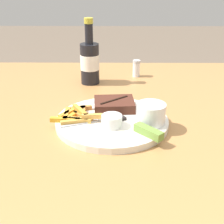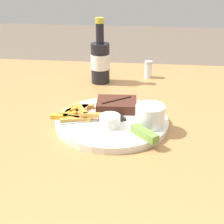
{
  "view_description": "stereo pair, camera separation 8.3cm",
  "coord_description": "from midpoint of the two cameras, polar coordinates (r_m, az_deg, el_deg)",
  "views": [
    {
      "loc": [
        0.01,
        -0.76,
        1.14
      ],
      "look_at": [
        0.0,
        0.0,
        0.79
      ],
      "focal_mm": 50.0,
      "sensor_mm": 36.0,
      "label": 1
    },
    {
      "loc": [
        0.09,
        -0.75,
        1.14
      ],
      "look_at": [
        0.0,
        0.0,
        0.79
      ],
      "focal_mm": 50.0,
      "sensor_mm": 36.0,
      "label": 2
    }
  ],
  "objects": [
    {
      "name": "pickle_spear",
      "position": [
        0.76,
        9.11,
        -3.99
      ],
      "size": [
        0.07,
        0.07,
        0.02
      ],
      "color": "olive",
      "rests_on": "dinner_plate"
    },
    {
      "name": "salt_shaker",
      "position": [
        1.22,
        8.61,
        7.7
      ],
      "size": [
        0.03,
        0.03,
        0.07
      ],
      "color": "white",
      "rests_on": "dining_table"
    },
    {
      "name": "knife_utensil",
      "position": [
        0.88,
        2.74,
        0.08
      ],
      "size": [
        0.11,
        0.15,
        0.01
      ],
      "rotation": [
        0.0,
        0.0,
        2.17
      ],
      "color": "#B7B7BC",
      "rests_on": "dinner_plate"
    },
    {
      "name": "fork_utensil",
      "position": [
        0.82,
        -2.54,
        -1.79
      ],
      "size": [
        0.13,
        0.06,
        0.0
      ],
      "rotation": [
        0.0,
        0.0,
        6.65
      ],
      "color": "#B7B7BC",
      "rests_on": "dinner_plate"
    },
    {
      "name": "fries_pile",
      "position": [
        0.86,
        -3.54,
        -0.29
      ],
      "size": [
        0.14,
        0.11,
        0.02
      ],
      "color": "#D5833F",
      "rests_on": "dinner_plate"
    },
    {
      "name": "steak_portion",
      "position": [
        0.9,
        3.54,
        1.32
      ],
      "size": [
        0.12,
        0.1,
        0.03
      ],
      "color": "#472319",
      "rests_on": "dinner_plate"
    },
    {
      "name": "beer_bottle",
      "position": [
        1.14,
        -0.04,
        9.38
      ],
      "size": [
        0.07,
        0.07,
        0.23
      ],
      "color": "black",
      "rests_on": "dining_table"
    },
    {
      "name": "dining_table",
      "position": [
        0.89,
        2.71,
        -6.62
      ],
      "size": [
        1.27,
        1.21,
        0.75
      ],
      "color": "#A87542",
      "rests_on": "ground_plane"
    },
    {
      "name": "coleslaw_cup",
      "position": [
        0.81,
        9.94,
        -0.49
      ],
      "size": [
        0.08,
        0.08,
        0.05
      ],
      "color": "white",
      "rests_on": "dinner_plate"
    },
    {
      "name": "dipping_sauce_cup",
      "position": [
        0.8,
        2.65,
        -1.59
      ],
      "size": [
        0.05,
        0.05,
        0.03
      ],
      "color": "silver",
      "rests_on": "dinner_plate"
    },
    {
      "name": "dinner_plate",
      "position": [
        0.85,
        2.82,
        -1.84
      ],
      "size": [
        0.3,
        0.3,
        0.02
      ],
      "color": "silver",
      "rests_on": "dining_table"
    }
  ]
}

